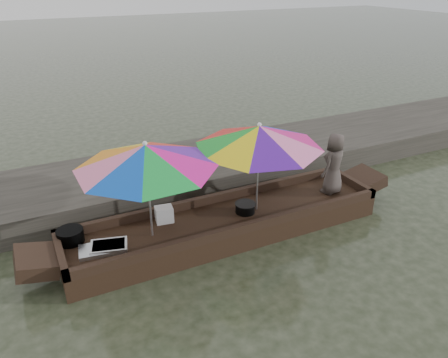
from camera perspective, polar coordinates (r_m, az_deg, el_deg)
name	(u,v)px	position (r m, az deg, el deg)	size (l,w,h in m)	color
water	(227,234)	(7.49, 0.34, -7.21)	(80.00, 80.00, 0.00)	#242C19
dock	(179,172)	(9.15, -5.84, 0.86)	(22.00, 2.20, 0.50)	#2D2B26
boat_hull	(227,225)	(7.40, 0.35, -6.07)	(5.39, 1.20, 0.35)	black
cooking_pot	(70,236)	(7.00, -19.44, -7.02)	(0.40, 0.40, 0.21)	black
tray_crayfish	(109,247)	(6.69, -14.79, -8.57)	(0.53, 0.36, 0.09)	silver
tray_scallop	(98,250)	(6.70, -16.19, -8.89)	(0.53, 0.36, 0.06)	silver
charcoal_grill	(245,208)	(7.40, 2.78, -3.82)	(0.33, 0.33, 0.16)	black
supply_bag	(164,214)	(7.17, -7.83, -4.59)	(0.28, 0.22, 0.26)	silver
vendor	(334,163)	(8.09, 14.17, 1.98)	(0.56, 0.37, 1.14)	#483F3B
umbrella_bow	(149,191)	(6.53, -9.80, -1.52)	(2.09, 2.09, 1.55)	red
umbrella_stern	(258,168)	(7.20, 4.44, 1.46)	(2.09, 2.09, 1.55)	#0C35D8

